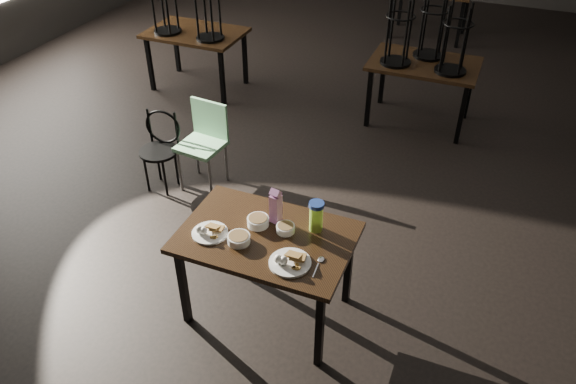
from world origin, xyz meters
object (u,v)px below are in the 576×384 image
at_px(water_bottle, 316,216).
at_px(school_chair, 205,137).
at_px(juice_carton, 276,207).
at_px(main_table, 266,244).
at_px(bentwood_chair, 161,144).

distance_m(water_bottle, school_chair, 1.96).
relative_size(juice_carton, water_bottle, 1.20).
height_order(main_table, bentwood_chair, bentwood_chair).
xyz_separation_m(water_bottle, school_chair, (-1.55, 1.15, -0.35)).
height_order(bentwood_chair, school_chair, school_chair).
height_order(main_table, school_chair, school_chair).
xyz_separation_m(juice_carton, school_chair, (-1.25, 1.17, -0.36)).
bearing_deg(bentwood_chair, main_table, -43.08).
xyz_separation_m(main_table, water_bottle, (0.29, 0.19, 0.20)).
xyz_separation_m(main_table, bentwood_chair, (-1.63, 1.14, -0.21)).
xyz_separation_m(juice_carton, water_bottle, (0.29, 0.02, -0.01)).
height_order(water_bottle, bentwood_chair, water_bottle).
relative_size(juice_carton, bentwood_chair, 0.36).
relative_size(main_table, juice_carton, 4.31).
bearing_deg(main_table, bentwood_chair, 144.92).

